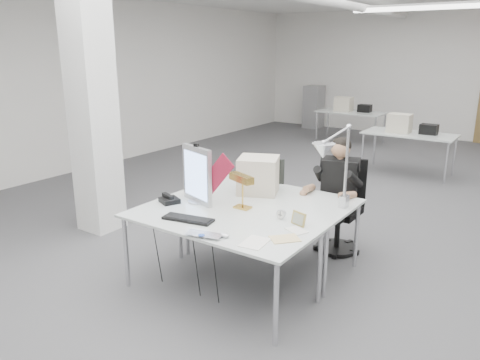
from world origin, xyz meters
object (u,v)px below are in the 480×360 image
at_px(office_chair, 339,205).
at_px(beige_monitor, 258,175).
at_px(desk_phone, 169,200).
at_px(desk_main, 219,221).
at_px(bankers_lamp, 243,190).
at_px(architect_lamp, 336,164).
at_px(laptop, 202,237).
at_px(seated_person, 339,177).
at_px(monitor, 197,175).

relative_size(office_chair, beige_monitor, 2.71).
bearing_deg(desk_phone, desk_main, 15.82).
bearing_deg(bankers_lamp, architect_lamp, 43.85).
relative_size(desk_phone, beige_monitor, 0.46).
relative_size(laptop, beige_monitor, 0.76).
distance_m(desk_main, desk_phone, 0.73).
bearing_deg(seated_person, bankers_lamp, -130.08).
bearing_deg(desk_main, desk_phone, 171.12).
distance_m(desk_main, seated_person, 1.61).
relative_size(desk_main, laptop, 5.73).
bearing_deg(office_chair, monitor, -143.46).
distance_m(desk_phone, architect_lamp, 1.70).
distance_m(seated_person, monitor, 1.59).
bearing_deg(seated_person, architect_lamp, -85.13).
height_order(bankers_lamp, beige_monitor, beige_monitor).
height_order(desk_main, bankers_lamp, bankers_lamp).
bearing_deg(architect_lamp, desk_main, -134.24).
xyz_separation_m(beige_monitor, architect_lamp, (0.96, -0.18, 0.30)).
bearing_deg(seated_person, laptop, -116.18).
distance_m(seated_person, architect_lamp, 0.90).
bearing_deg(bankers_lamp, desk_main, -67.90).
xyz_separation_m(desk_main, bankers_lamp, (-0.01, 0.39, 0.19)).
distance_m(seated_person, bankers_lamp, 1.24).
relative_size(desk_main, bankers_lamp, 4.95).
xyz_separation_m(laptop, architect_lamp, (0.66, 1.16, 0.48)).
bearing_deg(desk_phone, seated_person, 73.52).
relative_size(seated_person, desk_phone, 5.13).
height_order(desk_phone, beige_monitor, beige_monitor).
bearing_deg(monitor, seated_person, 68.38).
xyz_separation_m(monitor, laptop, (0.63, -0.71, -0.28)).
xyz_separation_m(office_chair, monitor, (-1.01, -1.27, 0.48)).
bearing_deg(laptop, architect_lamp, 46.43).
relative_size(seated_person, beige_monitor, 2.36).
xyz_separation_m(bankers_lamp, beige_monitor, (-0.15, 0.52, 0.01)).
relative_size(desk_main, monitor, 3.13).
relative_size(office_chair, desk_phone, 5.89).
distance_m(desk_main, bankers_lamp, 0.44).
height_order(laptop, bankers_lamp, bankers_lamp).
height_order(bankers_lamp, desk_phone, bankers_lamp).
bearing_deg(beige_monitor, monitor, -141.49).
distance_m(office_chair, desk_phone, 1.92).
relative_size(desk_main, beige_monitor, 4.37).
relative_size(office_chair, seated_person, 1.15).
distance_m(laptop, beige_monitor, 1.38).
bearing_deg(seated_person, beige_monitor, -153.25).
relative_size(seated_person, laptop, 3.09).
bearing_deg(seated_person, monitor, -144.58).
xyz_separation_m(desk_main, beige_monitor, (-0.16, 0.91, 0.21)).
height_order(monitor, bankers_lamp, monitor).
relative_size(seated_person, architect_lamp, 0.99).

